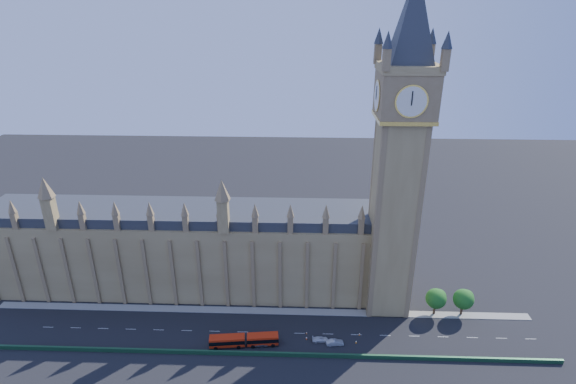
{
  "coord_description": "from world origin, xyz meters",
  "views": [
    {
      "loc": [
        12.43,
        -100.78,
        85.61
      ],
      "look_at": [
        8.44,
        10.0,
        38.88
      ],
      "focal_mm": 28.0,
      "sensor_mm": 36.0,
      "label": 1
    }
  ],
  "objects_px": {
    "car_silver": "(335,342)",
    "red_bus": "(244,340)",
    "car_grey": "(261,344)",
    "car_white": "(320,339)"
  },
  "relations": [
    {
      "from": "car_silver",
      "to": "car_white",
      "type": "xyz_separation_m",
      "value": [
        -3.89,
        1.24,
        -0.12
      ]
    },
    {
      "from": "red_bus",
      "to": "car_grey",
      "type": "distance_m",
      "value": 4.76
    },
    {
      "from": "red_bus",
      "to": "car_silver",
      "type": "bearing_deg",
      "value": -3.69
    },
    {
      "from": "car_grey",
      "to": "car_white",
      "type": "relative_size",
      "value": 0.88
    },
    {
      "from": "red_bus",
      "to": "car_silver",
      "type": "relative_size",
      "value": 4.04
    },
    {
      "from": "red_bus",
      "to": "car_white",
      "type": "bearing_deg",
      "value": 0.19
    },
    {
      "from": "car_grey",
      "to": "car_silver",
      "type": "relative_size",
      "value": 0.84
    },
    {
      "from": "red_bus",
      "to": "car_grey",
      "type": "xyz_separation_m",
      "value": [
        4.65,
        -0.22,
        -0.99
      ]
    },
    {
      "from": "car_silver",
      "to": "red_bus",
      "type": "bearing_deg",
      "value": 85.43
    },
    {
      "from": "car_grey",
      "to": "car_white",
      "type": "bearing_deg",
      "value": -85.6
    }
  ]
}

